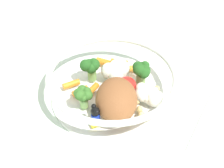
{
  "coord_description": "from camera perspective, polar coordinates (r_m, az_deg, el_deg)",
  "views": [
    {
      "loc": [
        0.11,
        -0.38,
        0.4
      ],
      "look_at": [
        -0.01,
        0.01,
        0.03
      ],
      "focal_mm": 53.83,
      "sensor_mm": 36.0,
      "label": 1
    }
  ],
  "objects": [
    {
      "name": "ground_plane",
      "position": [
        0.56,
        0.58,
        -2.64
      ],
      "size": [
        2.4,
        2.4,
        0.0
      ],
      "primitive_type": "plane",
      "color": "silver"
    },
    {
      "name": "food_container",
      "position": [
        0.54,
        0.58,
        -0.32
      ],
      "size": [
        0.21,
        0.21,
        0.06
      ],
      "color": "white",
      "rests_on": "ground_plane"
    }
  ]
}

